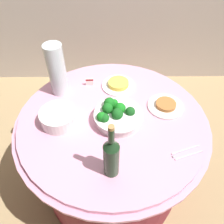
# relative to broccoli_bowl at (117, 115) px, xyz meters

# --- Properties ---
(ground_plane) EXTENTS (6.00, 6.00, 0.00)m
(ground_plane) POSITION_rel_broccoli_bowl_xyz_m (-0.03, 0.02, -0.79)
(ground_plane) COLOR tan
(buffet_table) EXTENTS (1.16, 1.16, 0.74)m
(buffet_table) POSITION_rel_broccoli_bowl_xyz_m (-0.03, 0.02, -0.41)
(buffet_table) COLOR maroon
(buffet_table) RESTS_ON ground_plane
(broccoli_bowl) EXTENTS (0.28, 0.28, 0.12)m
(broccoli_bowl) POSITION_rel_broccoli_bowl_xyz_m (0.00, 0.00, 0.00)
(broccoli_bowl) COLOR white
(broccoli_bowl) RESTS_ON buffet_table
(plate_stack) EXTENTS (0.21, 0.21, 0.08)m
(plate_stack) POSITION_rel_broccoli_bowl_xyz_m (-0.33, -0.01, -0.01)
(plate_stack) COLOR white
(plate_stack) RESTS_ON buffet_table
(wine_bottle) EXTENTS (0.07, 0.07, 0.34)m
(wine_bottle) POSITION_rel_broccoli_bowl_xyz_m (-0.03, -0.33, 0.08)
(wine_bottle) COLOR #1D391F
(wine_bottle) RESTS_ON buffet_table
(decorative_fruit_vase) EXTENTS (0.11, 0.11, 0.34)m
(decorative_fruit_vase) POSITION_rel_broccoli_bowl_xyz_m (-0.36, 0.26, 0.11)
(decorative_fruit_vase) COLOR silver
(decorative_fruit_vase) RESTS_ON buffet_table
(serving_tongs) EXTENTS (0.17, 0.09, 0.01)m
(serving_tongs) POSITION_rel_broccoli_bowl_xyz_m (0.35, -0.23, -0.04)
(serving_tongs) COLOR silver
(serving_tongs) RESTS_ON buffet_table
(food_plate_fried_egg) EXTENTS (0.22, 0.22, 0.04)m
(food_plate_fried_egg) POSITION_rel_broccoli_bowl_xyz_m (0.02, 0.31, -0.03)
(food_plate_fried_egg) COLOR white
(food_plate_fried_egg) RESTS_ON buffet_table
(food_plate_peanuts) EXTENTS (0.22, 0.22, 0.03)m
(food_plate_peanuts) POSITION_rel_broccoli_bowl_xyz_m (0.30, 0.11, -0.03)
(food_plate_peanuts) COLOR white
(food_plate_peanuts) RESTS_ON buffet_table
(label_placard_front) EXTENTS (0.05, 0.01, 0.05)m
(label_placard_front) POSITION_rel_broccoli_bowl_xyz_m (-0.18, 0.32, -0.02)
(label_placard_front) COLOR white
(label_placard_front) RESTS_ON buffet_table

